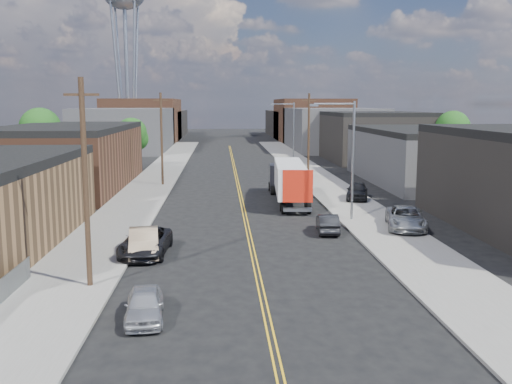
{
  "coord_description": "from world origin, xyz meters",
  "views": [
    {
      "loc": [
        -1.85,
        -16.87,
        8.76
      ],
      "look_at": [
        0.65,
        23.67,
        2.5
      ],
      "focal_mm": 40.0,
      "sensor_mm": 36.0,
      "label": 1
    }
  ],
  "objects": [
    {
      "name": "sidewalk_right",
      "position": [
        9.5,
        45.0,
        0.07
      ],
      "size": [
        5.0,
        140.0,
        0.15
      ],
      "primitive_type": "cube",
      "color": "slate",
      "rests_on": "ground"
    },
    {
      "name": "streetlight_near",
      "position": [
        7.6,
        25.0,
        5.33
      ],
      "size": [
        3.39,
        0.25,
        9.0
      ],
      "color": "gray",
      "rests_on": "ground"
    },
    {
      "name": "tree_right_far",
      "position": [
        30.06,
        60.0,
        5.18
      ],
      "size": [
        4.85,
        4.76,
        7.91
      ],
      "color": "black",
      "rests_on": "ground"
    },
    {
      "name": "car_right_lot_a",
      "position": [
        11.0,
        21.41,
        0.92
      ],
      "size": [
        3.72,
        5.96,
        1.54
      ],
      "primitive_type": "imported",
      "rotation": [
        0.0,
        0.0,
        -0.22
      ],
      "color": "#999B9D",
      "rests_on": "sidewalk_right"
    },
    {
      "name": "semi_truck",
      "position": [
        4.17,
        34.12,
        2.08
      ],
      "size": [
        3.11,
        14.15,
        3.66
      ],
      "rotation": [
        0.0,
        0.0,
        -0.07
      ],
      "color": "silver",
      "rests_on": "ground"
    },
    {
      "name": "utility_pole_left_far",
      "position": [
        -8.2,
        45.0,
        5.14
      ],
      "size": [
        1.6,
        0.26,
        10.0
      ],
      "color": "black",
      "rests_on": "ground"
    },
    {
      "name": "water_tower",
      "position": [
        -22.0,
        110.0,
        30.65
      ],
      "size": [
        9.0,
        9.0,
        36.9
      ],
      "color": "gray",
      "rests_on": "ground"
    },
    {
      "name": "skyline_right_c",
      "position": [
        20.0,
        140.0,
        3.5
      ],
      "size": [
        16.0,
        40.0,
        7.0
      ],
      "primitive_type": "cube",
      "color": "black",
      "rests_on": "ground"
    },
    {
      "name": "car_left_b",
      "position": [
        -6.4,
        15.92,
        0.79
      ],
      "size": [
        2.25,
        4.94,
        1.57
      ],
      "primitive_type": "imported",
      "rotation": [
        0.0,
        0.0,
        0.13
      ],
      "color": "#9C8366",
      "rests_on": "ground"
    },
    {
      "name": "warehouse_brown",
      "position": [
        -18.0,
        44.0,
        3.3
      ],
      "size": [
        12.0,
        26.0,
        6.6
      ],
      "color": "#512F20",
      "rests_on": "ground"
    },
    {
      "name": "utility_pole_right",
      "position": [
        8.2,
        48.0,
        5.14
      ],
      "size": [
        1.6,
        0.26,
        10.0
      ],
      "color": "black",
      "rests_on": "ground"
    },
    {
      "name": "skyline_right_b",
      "position": [
        20.0,
        120.0,
        5.0
      ],
      "size": [
        16.0,
        26.0,
        10.0
      ],
      "primitive_type": "cube",
      "color": "#512F20",
      "rests_on": "ground"
    },
    {
      "name": "utility_pole_left_near",
      "position": [
        -8.2,
        10.0,
        5.14
      ],
      "size": [
        1.6,
        0.26,
        10.0
      ],
      "color": "black",
      "rests_on": "ground"
    },
    {
      "name": "skyline_left_c",
      "position": [
        -20.0,
        140.0,
        3.5
      ],
      "size": [
        16.0,
        40.0,
        7.0
      ],
      "primitive_type": "cube",
      "color": "black",
      "rests_on": "ground"
    },
    {
      "name": "skyline_left_b",
      "position": [
        -20.0,
        120.0,
        5.0
      ],
      "size": [
        16.0,
        26.0,
        10.0
      ],
      "primitive_type": "cube",
      "color": "#512F20",
      "rests_on": "ground"
    },
    {
      "name": "car_left_a",
      "position": [
        -5.03,
        5.67,
        0.65
      ],
      "size": [
        1.86,
        3.92,
        1.29
      ],
      "primitive_type": "imported",
      "rotation": [
        0.0,
        0.0,
        0.09
      ],
      "color": "#B5B7BB",
      "rests_on": "ground"
    },
    {
      "name": "tree_left_mid",
      "position": [
        -23.94,
        55.0,
        5.48
      ],
      "size": [
        5.1,
        5.04,
        8.37
      ],
      "color": "black",
      "rests_on": "ground"
    },
    {
      "name": "tree_left_far",
      "position": [
        -13.94,
        62.0,
        4.57
      ],
      "size": [
        4.35,
        4.2,
        6.97
      ],
      "color": "black",
      "rests_on": "ground"
    },
    {
      "name": "streetlight_far",
      "position": [
        7.6,
        60.0,
        5.33
      ],
      "size": [
        3.39,
        0.25,
        9.0
      ],
      "color": "gray",
      "rests_on": "ground"
    },
    {
      "name": "skyline_left_a",
      "position": [
        -20.0,
        95.0,
        4.0
      ],
      "size": [
        16.0,
        30.0,
        8.0
      ],
      "primitive_type": "cube",
      "color": "#363638",
      "rests_on": "ground"
    },
    {
      "name": "car_right_lot_c",
      "position": [
        10.57,
        34.0,
        0.94
      ],
      "size": [
        3.01,
        4.98,
        1.59
      ],
      "primitive_type": "imported",
      "rotation": [
        0.0,
        0.0,
        -0.26
      ],
      "color": "black",
      "rests_on": "sidewalk_right"
    },
    {
      "name": "sidewalk_left",
      "position": [
        -9.5,
        45.0,
        0.07
      ],
      "size": [
        5.0,
        140.0,
        0.15
      ],
      "primitive_type": "cube",
      "color": "slate",
      "rests_on": "ground"
    },
    {
      "name": "car_left_c",
      "position": [
        -6.31,
        16.0,
        0.77
      ],
      "size": [
        2.85,
        5.65,
        1.53
      ],
      "primitive_type": "imported",
      "rotation": [
        0.0,
        0.0,
        -0.06
      ],
      "color": "black",
      "rests_on": "ground"
    },
    {
      "name": "centerline",
      "position": [
        0.0,
        45.0,
        0.01
      ],
      "size": [
        0.32,
        120.0,
        0.01
      ],
      "primitive_type": "cube",
      "color": "gold",
      "rests_on": "ground"
    },
    {
      "name": "skyline_right_a",
      "position": [
        20.0,
        95.0,
        4.0
      ],
      "size": [
        16.0,
        30.0,
        8.0
      ],
      "primitive_type": "cube",
      "color": "#363638",
      "rests_on": "ground"
    },
    {
      "name": "industrial_right_c",
      "position": [
        22.0,
        72.0,
        3.8
      ],
      "size": [
        14.0,
        22.0,
        7.6
      ],
      "color": "black",
      "rests_on": "ground"
    },
    {
      "name": "industrial_right_b",
      "position": [
        22.0,
        46.0,
        3.05
      ],
      "size": [
        14.0,
        24.0,
        6.1
      ],
      "color": "#363638",
      "rests_on": "ground"
    },
    {
      "name": "car_right_oncoming",
      "position": [
        5.45,
        21.19,
        0.65
      ],
      "size": [
        1.74,
        4.06,
        1.3
      ],
      "primitive_type": "imported",
      "rotation": [
        0.0,
        0.0,
        3.05
      ],
      "color": "black",
      "rests_on": "ground"
    },
    {
      "name": "ground",
      "position": [
        0.0,
        60.0,
        0.0
      ],
      "size": [
        260.0,
        260.0,
        0.0
      ],
      "primitive_type": "plane",
      "color": "black",
      "rests_on": "ground"
    }
  ]
}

